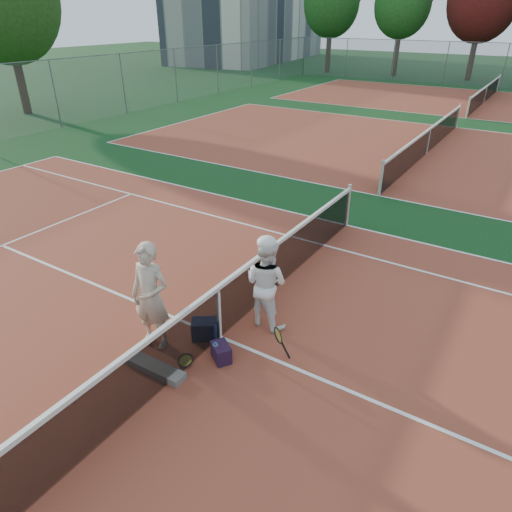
# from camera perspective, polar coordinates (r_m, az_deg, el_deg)

# --- Properties ---
(ground) EXTENTS (130.00, 130.00, 0.00)m
(ground) POSITION_cam_1_polar(r_m,az_deg,el_deg) (7.89, -4.52, -10.06)
(ground) COLOR #0E3615
(ground) RESTS_ON ground
(court_main) EXTENTS (23.77, 10.97, 0.01)m
(court_main) POSITION_cam_1_polar(r_m,az_deg,el_deg) (7.89, -4.52, -10.05)
(court_main) COLOR brown
(court_main) RESTS_ON ground
(court_far_a) EXTENTS (23.77, 10.97, 0.01)m
(court_far_a) POSITION_cam_1_polar(r_m,az_deg,el_deg) (19.40, 20.49, 11.88)
(court_far_a) COLOR brown
(court_far_a) RESTS_ON ground
(court_far_b) EXTENTS (23.77, 10.97, 0.01)m
(court_far_b) POSITION_cam_1_polar(r_m,az_deg,el_deg) (32.48, 26.55, 16.76)
(court_far_b) COLOR brown
(court_far_b) RESTS_ON ground
(net_main) EXTENTS (0.10, 10.98, 1.02)m
(net_main) POSITION_cam_1_polar(r_m,az_deg,el_deg) (7.58, -4.66, -7.03)
(net_main) COLOR black
(net_main) RESTS_ON ground
(net_far_a) EXTENTS (0.10, 10.98, 1.02)m
(net_far_a) POSITION_cam_1_polar(r_m,az_deg,el_deg) (19.28, 20.74, 13.32)
(net_far_a) COLOR black
(net_far_a) RESTS_ON ground
(net_far_b) EXTENTS (0.10, 10.98, 1.02)m
(net_far_b) POSITION_cam_1_polar(r_m,az_deg,el_deg) (32.41, 26.75, 17.62)
(net_far_b) COLOR black
(net_far_b) RESTS_ON ground
(fence_back) EXTENTS (32.00, 0.06, 3.00)m
(fence_back) POSITION_cam_1_polar(r_m,az_deg,el_deg) (39.21, 28.66, 20.09)
(fence_back) COLOR slate
(fence_back) RESTS_ON ground
(fence_left) EXTENTS (0.06, 54.50, 3.00)m
(fence_left) POSITION_cam_1_polar(r_m,az_deg,el_deg) (23.24, -28.08, 16.72)
(fence_left) COLOR slate
(fence_left) RESTS_ON ground
(player_a) EXTENTS (0.73, 0.53, 1.84)m
(player_a) POSITION_cam_1_polar(r_m,az_deg,el_deg) (7.39, -13.02, -4.97)
(player_a) COLOR #BFAC94
(player_a) RESTS_ON ground
(player_b) EXTENTS (0.84, 0.68, 1.63)m
(player_b) POSITION_cam_1_polar(r_m,az_deg,el_deg) (7.74, 1.28, -3.43)
(player_b) COLOR white
(player_b) RESTS_ON ground
(racket_red) EXTENTS (0.41, 0.42, 0.53)m
(racket_red) POSITION_cam_1_polar(r_m,az_deg,el_deg) (7.75, -11.66, -8.94)
(racket_red) COLOR maroon
(racket_red) RESTS_ON ground
(racket_black_held) EXTENTS (0.36, 0.36, 0.56)m
(racket_black_held) POSITION_cam_1_polar(r_m,az_deg,el_deg) (7.30, 2.74, -10.83)
(racket_black_held) COLOR black
(racket_black_held) RESTS_ON ground
(racket_spare) EXTENTS (0.50, 0.66, 0.10)m
(racket_spare) POSITION_cam_1_polar(r_m,az_deg,el_deg) (7.41, -8.80, -12.88)
(racket_spare) COLOR black
(racket_spare) RESTS_ON ground
(sports_bag_navy) EXTENTS (0.52, 0.48, 0.34)m
(sports_bag_navy) POSITION_cam_1_polar(r_m,az_deg,el_deg) (7.81, -6.44, -9.07)
(sports_bag_navy) COLOR #101632
(sports_bag_navy) RESTS_ON ground
(sports_bag_purple) EXTENTS (0.43, 0.40, 0.29)m
(sports_bag_purple) POSITION_cam_1_polar(r_m,az_deg,el_deg) (7.35, -4.37, -11.93)
(sports_bag_purple) COLOR black
(sports_bag_purple) RESTS_ON ground
(net_cover_canvas) EXTENTS (1.09, 0.28, 0.11)m
(net_cover_canvas) POSITION_cam_1_polar(r_m,az_deg,el_deg) (7.37, -12.60, -13.46)
(net_cover_canvas) COLOR #615C58
(net_cover_canvas) RESTS_ON ground
(water_bottle) EXTENTS (0.09, 0.09, 0.30)m
(water_bottle) POSITION_cam_1_polar(r_m,az_deg,el_deg) (7.36, -5.04, -11.88)
(water_bottle) COLOR silver
(water_bottle) RESTS_ON ground
(tree_back_0) EXTENTS (4.81, 4.81, 8.33)m
(tree_back_0) POSITION_cam_1_polar(r_m,az_deg,el_deg) (45.61, 9.43, 28.67)
(tree_back_0) COLOR #382314
(tree_back_0) RESTS_ON ground
(tree_back_1) EXTENTS (4.55, 4.55, 8.07)m
(tree_back_1) POSITION_cam_1_polar(r_m,az_deg,el_deg) (44.12, 17.86, 27.73)
(tree_back_1) COLOR #382314
(tree_back_1) RESTS_ON ground
(tree_back_maroon) EXTENTS (5.22, 5.22, 8.68)m
(tree_back_maroon) POSITION_cam_1_polar(r_m,az_deg,el_deg) (43.10, 26.56, 26.64)
(tree_back_maroon) COLOR #382314
(tree_back_maroon) RESTS_ON ground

